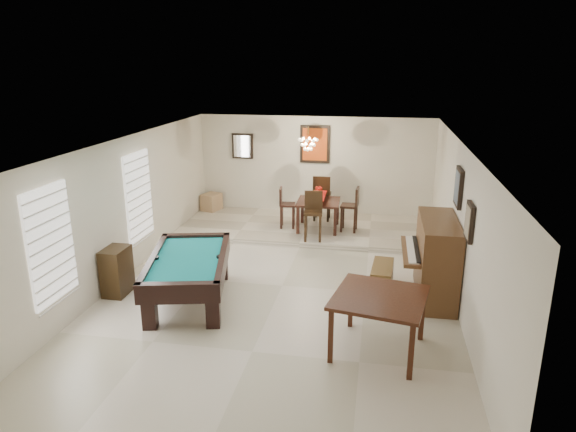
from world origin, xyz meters
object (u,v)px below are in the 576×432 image
(apothecary_chest, at_px, (117,271))
(chandelier, at_px, (308,140))
(corner_bench, at_px, (211,202))
(dining_chair_east, at_px, (349,209))
(dining_chair_north, at_px, (322,197))
(square_table, at_px, (378,323))
(upright_piano, at_px, (427,258))
(flower_vase, at_px, (319,191))
(dining_chair_west, at_px, (288,208))
(piano_bench, at_px, (382,279))
(dining_table, at_px, (318,212))
(pool_table, at_px, (189,280))
(dining_chair_south, at_px, (313,217))

(apothecary_chest, xyz_separation_m, chandelier, (2.78, 4.02, 1.78))
(corner_bench, bearing_deg, apothecary_chest, -90.89)
(chandelier, bearing_deg, dining_chair_east, -9.25)
(dining_chair_north, relative_size, corner_bench, 2.34)
(square_table, distance_m, corner_bench, 7.48)
(upright_piano, xyz_separation_m, flower_vase, (-2.23, 2.99, 0.35))
(corner_bench, bearing_deg, square_table, -53.67)
(apothecary_chest, height_order, dining_chair_west, dining_chair_west)
(piano_bench, distance_m, dining_table, 3.34)
(apothecary_chest, height_order, corner_bench, apothecary_chest)
(pool_table, height_order, piano_bench, pool_table)
(dining_chair_south, bearing_deg, pool_table, -124.15)
(apothecary_chest, bearing_deg, dining_table, 51.53)
(dining_chair_south, bearing_deg, dining_chair_north, 83.70)
(flower_vase, xyz_separation_m, dining_chair_west, (-0.73, 0.01, -0.45))
(dining_chair_east, bearing_deg, chandelier, -95.56)
(dining_chair_west, relative_size, chandelier, 1.60)
(square_table, height_order, dining_chair_south, dining_chair_south)
(apothecary_chest, relative_size, dining_chair_west, 0.87)
(square_table, xyz_separation_m, dining_chair_east, (-0.73, 4.93, 0.22))
(apothecary_chest, xyz_separation_m, dining_chair_south, (3.04, 3.08, 0.24))
(square_table, bearing_deg, dining_chair_north, 104.27)
(pool_table, distance_m, chandelier, 4.68)
(pool_table, height_order, chandelier, chandelier)
(apothecary_chest, bearing_deg, dining_chair_south, 45.34)
(dining_chair_west, bearing_deg, dining_chair_north, -50.96)
(upright_piano, xyz_separation_m, dining_chair_east, (-1.51, 2.99, -0.05))
(upright_piano, relative_size, dining_chair_south, 1.55)
(square_table, distance_m, dining_chair_west, 5.41)
(square_table, height_order, dining_chair_north, dining_chair_north)
(apothecary_chest, bearing_deg, dining_chair_east, 45.56)
(dining_chair_north, bearing_deg, dining_chair_east, 132.91)
(apothecary_chest, bearing_deg, dining_chair_north, 56.48)
(pool_table, distance_m, dining_table, 4.26)
(chandelier, bearing_deg, apothecary_chest, -124.66)
(dining_chair_south, bearing_deg, dining_chair_east, 40.90)
(square_table, relative_size, dining_chair_east, 1.17)
(dining_chair_south, bearing_deg, upright_piano, -50.08)
(square_table, relative_size, flower_vase, 5.15)
(piano_bench, relative_size, apothecary_chest, 1.07)
(upright_piano, height_order, dining_chair_south, upright_piano)
(dining_chair_south, bearing_deg, square_table, -76.08)
(dining_chair_south, bearing_deg, corner_bench, 142.09)
(dining_chair_east, bearing_deg, piano_bench, 18.35)
(dining_chair_north, relative_size, dining_chair_east, 1.09)
(dining_table, bearing_deg, corner_bench, 159.76)
(dining_chair_east, bearing_deg, dining_chair_south, -39.85)
(pool_table, relative_size, dining_table, 2.36)
(upright_piano, height_order, dining_table, upright_piano)
(square_table, distance_m, dining_chair_south, 4.41)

